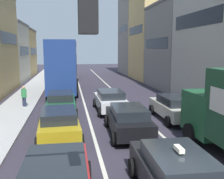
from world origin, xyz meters
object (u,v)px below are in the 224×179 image
at_px(sedan_right_lane_behind_truck, 174,107).
at_px(bus_mid_queue_primary, 64,64).
at_px(hatchback_centre_lane_third, 110,100).
at_px(taxi_centre_lane_front, 176,174).
at_px(bus_far_queue_secondary, 66,66).
at_px(pedestrian_near_kerb, 24,96).
at_px(sedan_left_lane_third, 61,102).
at_px(wagon_left_lane_second, 59,123).
at_px(sedan_centre_lane_second, 128,120).

relative_size(sedan_right_lane_behind_truck, bus_mid_queue_primary, 0.41).
bearing_deg(hatchback_centre_lane_third, taxi_centre_lane_front, -179.74).
xyz_separation_m(bus_far_queue_secondary, pedestrian_near_kerb, (-2.90, -20.02, -0.81)).
distance_m(bus_mid_queue_primary, bus_far_queue_secondary, 13.27).
xyz_separation_m(hatchback_centre_lane_third, sedan_left_lane_third, (-3.35, -0.21, 0.00)).
height_order(wagon_left_lane_second, sedan_left_lane_third, same).
height_order(sedan_centre_lane_second, bus_far_queue_secondary, bus_far_queue_secondary).
xyz_separation_m(hatchback_centre_lane_third, pedestrian_near_kerb, (-6.07, 1.97, 0.15)).
height_order(taxi_centre_lane_front, hatchback_centre_lane_third, taxi_centre_lane_front).
bearing_deg(taxi_centre_lane_front, sedan_centre_lane_second, 2.22).
xyz_separation_m(sedan_centre_lane_second, wagon_left_lane_second, (-3.43, -0.07, 0.00)).
xyz_separation_m(taxi_centre_lane_front, bus_far_queue_secondary, (-3.33, 32.99, 0.96)).
height_order(sedan_right_lane_behind_truck, bus_mid_queue_primary, bus_mid_queue_primary).
bearing_deg(hatchback_centre_lane_third, bus_far_queue_secondary, 7.67).
distance_m(sedan_right_lane_behind_truck, bus_far_queue_secondary, 25.70).
bearing_deg(taxi_centre_lane_front, bus_mid_queue_primary, 11.63).
bearing_deg(pedestrian_near_kerb, bus_far_queue_secondary, -146.15).
bearing_deg(pedestrian_near_kerb, hatchback_centre_lane_third, 114.10).
bearing_deg(sedan_right_lane_behind_truck, hatchback_centre_lane_third, 51.44).
relative_size(sedan_centre_lane_second, pedestrian_near_kerb, 2.62).
relative_size(hatchback_centre_lane_third, pedestrian_near_kerb, 2.60).
height_order(bus_far_queue_secondary, pedestrian_near_kerb, bus_far_queue_secondary).
xyz_separation_m(sedan_centre_lane_second, sedan_right_lane_behind_truck, (3.41, 2.34, 0.00)).
height_order(taxi_centre_lane_front, bus_mid_queue_primary, bus_mid_queue_primary).
distance_m(taxi_centre_lane_front, sedan_left_lane_third, 11.35).
bearing_deg(wagon_left_lane_second, pedestrian_near_kerb, 18.00).
xyz_separation_m(sedan_centre_lane_second, sedan_left_lane_third, (-3.46, 4.94, 0.00)).
xyz_separation_m(sedan_left_lane_third, bus_far_queue_secondary, (0.18, 22.20, 0.96)).
bearing_deg(bus_mid_queue_primary, wagon_left_lane_second, -178.13).
bearing_deg(bus_far_queue_secondary, hatchback_centre_lane_third, -171.65).
xyz_separation_m(sedan_left_lane_third, pedestrian_near_kerb, (-2.72, 2.18, 0.15)).
xyz_separation_m(sedan_centre_lane_second, bus_far_queue_secondary, (-3.28, 27.13, 0.96)).
height_order(sedan_centre_lane_second, bus_mid_queue_primary, bus_mid_queue_primary).
distance_m(taxi_centre_lane_front, bus_mid_queue_primary, 20.16).
distance_m(hatchback_centre_lane_third, sedan_right_lane_behind_truck, 4.50).
height_order(sedan_left_lane_third, pedestrian_near_kerb, pedestrian_near_kerb).
bearing_deg(sedan_centre_lane_second, pedestrian_near_kerb, 42.85).
bearing_deg(sedan_centre_lane_second, taxi_centre_lane_front, -177.66).
height_order(wagon_left_lane_second, bus_far_queue_secondary, bus_far_queue_secondary).
height_order(sedan_centre_lane_second, wagon_left_lane_second, same).
height_order(taxi_centre_lane_front, sedan_right_lane_behind_truck, taxi_centre_lane_front).
height_order(hatchback_centre_lane_third, sedan_left_lane_third, same).
xyz_separation_m(sedan_right_lane_behind_truck, bus_mid_queue_primary, (-6.81, 11.57, 2.03)).
bearing_deg(sedan_centre_lane_second, wagon_left_lane_second, 93.12).
distance_m(sedan_centre_lane_second, wagon_left_lane_second, 3.43).
bearing_deg(sedan_centre_lane_second, sedan_left_lane_third, 36.91).
height_order(taxi_centre_lane_front, bus_far_queue_secondary, bus_far_queue_secondary).
height_order(taxi_centre_lane_front, pedestrian_near_kerb, same).
height_order(sedan_centre_lane_second, sedan_left_lane_third, same).
bearing_deg(bus_far_queue_secondary, sedan_centre_lane_second, -172.97).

